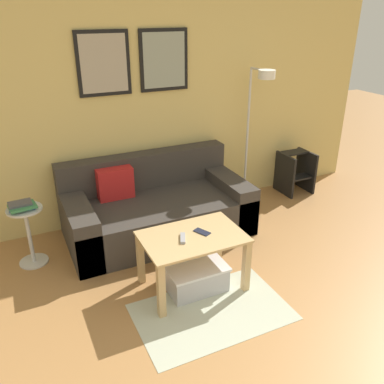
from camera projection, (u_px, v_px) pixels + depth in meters
wall_back at (148, 101)px, 4.29m from camera, size 5.60×0.09×2.55m
area_rug at (212, 312)px, 3.20m from camera, size 1.20×0.74×0.01m
couch at (156, 209)px, 4.24m from camera, size 1.86×0.96×0.77m
coffee_table at (193, 247)px, 3.35m from camera, size 0.83×0.56×0.49m
storage_bin at (194, 274)px, 3.45m from camera, size 0.50×0.42×0.23m
floor_lamp at (255, 124)px, 4.58m from camera, size 0.28×0.52×1.59m
side_table at (28, 231)px, 3.69m from camera, size 0.31×0.31×0.57m
book_stack at (22, 206)px, 3.56m from camera, size 0.25×0.20×0.06m
remote_control at (183, 238)px, 3.25m from camera, size 0.10×0.15×0.02m
cell_phone at (202, 232)px, 3.35m from camera, size 0.12×0.15×0.01m
step_stool at (295, 171)px, 5.18m from camera, size 0.37×0.38×0.52m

